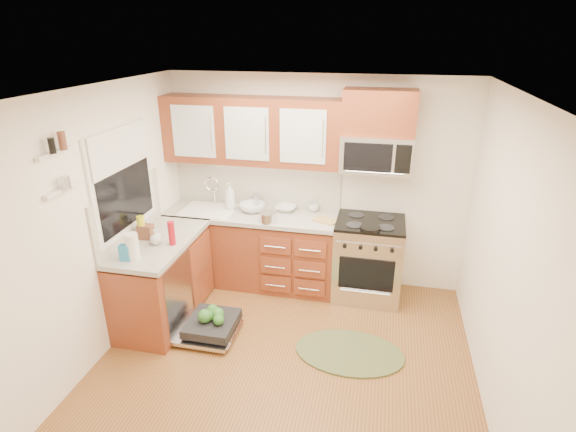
% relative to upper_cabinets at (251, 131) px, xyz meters
% --- Properties ---
extents(floor, '(3.50, 3.50, 0.00)m').
position_rel_upper_cabinets_xyz_m(floor, '(0.73, -1.57, -1.88)').
color(floor, brown).
rests_on(floor, ground).
extents(ceiling, '(3.50, 3.50, 0.00)m').
position_rel_upper_cabinets_xyz_m(ceiling, '(0.73, -1.57, 0.62)').
color(ceiling, white).
rests_on(ceiling, ground).
extents(wall_back, '(3.50, 0.04, 2.50)m').
position_rel_upper_cabinets_xyz_m(wall_back, '(0.73, 0.18, -0.62)').
color(wall_back, white).
rests_on(wall_back, ground).
extents(wall_front, '(3.50, 0.04, 2.50)m').
position_rel_upper_cabinets_xyz_m(wall_front, '(0.73, -3.33, -0.62)').
color(wall_front, white).
rests_on(wall_front, ground).
extents(wall_left, '(0.04, 3.50, 2.50)m').
position_rel_upper_cabinets_xyz_m(wall_left, '(-1.02, -1.57, -0.62)').
color(wall_left, white).
rests_on(wall_left, ground).
extents(wall_right, '(0.04, 3.50, 2.50)m').
position_rel_upper_cabinets_xyz_m(wall_right, '(2.48, -1.57, -0.62)').
color(wall_right, white).
rests_on(wall_right, ground).
extents(base_cabinet_back, '(2.05, 0.60, 0.85)m').
position_rel_upper_cabinets_xyz_m(base_cabinet_back, '(0.00, -0.12, -1.45)').
color(base_cabinet_back, maroon).
rests_on(base_cabinet_back, ground).
extents(base_cabinet_left, '(0.60, 1.25, 0.85)m').
position_rel_upper_cabinets_xyz_m(base_cabinet_left, '(-0.72, -1.05, -1.45)').
color(base_cabinet_left, maroon).
rests_on(base_cabinet_left, ground).
extents(countertop_back, '(2.07, 0.64, 0.05)m').
position_rel_upper_cabinets_xyz_m(countertop_back, '(0.00, -0.14, -0.97)').
color(countertop_back, '#BAB3AA').
rests_on(countertop_back, base_cabinet_back).
extents(countertop_left, '(0.64, 1.27, 0.05)m').
position_rel_upper_cabinets_xyz_m(countertop_left, '(-0.71, -1.05, -0.97)').
color(countertop_left, '#BAB3AA').
rests_on(countertop_left, base_cabinet_left).
extents(backsplash_back, '(2.05, 0.02, 0.57)m').
position_rel_upper_cabinets_xyz_m(backsplash_back, '(0.00, 0.16, -0.67)').
color(backsplash_back, '#AFAB9D').
rests_on(backsplash_back, ground).
extents(backsplash_left, '(0.02, 1.25, 0.57)m').
position_rel_upper_cabinets_xyz_m(backsplash_left, '(-1.01, -1.05, -0.67)').
color(backsplash_left, '#AFAB9D').
rests_on(backsplash_left, ground).
extents(upper_cabinets, '(2.05, 0.35, 0.75)m').
position_rel_upper_cabinets_xyz_m(upper_cabinets, '(0.00, 0.00, 0.00)').
color(upper_cabinets, maroon).
rests_on(upper_cabinets, ground).
extents(cabinet_over_mw, '(0.76, 0.35, 0.47)m').
position_rel_upper_cabinets_xyz_m(cabinet_over_mw, '(1.41, 0.00, 0.26)').
color(cabinet_over_mw, maroon).
rests_on(cabinet_over_mw, ground).
extents(range, '(0.76, 0.64, 0.95)m').
position_rel_upper_cabinets_xyz_m(range, '(1.41, -0.15, -1.40)').
color(range, silver).
rests_on(range, ground).
extents(microwave, '(0.76, 0.38, 0.40)m').
position_rel_upper_cabinets_xyz_m(microwave, '(1.41, -0.02, -0.18)').
color(microwave, silver).
rests_on(microwave, ground).
extents(sink, '(0.62, 0.50, 0.26)m').
position_rel_upper_cabinets_xyz_m(sink, '(-0.52, -0.16, -1.07)').
color(sink, white).
rests_on(sink, ground).
extents(dishwasher, '(0.70, 0.60, 0.20)m').
position_rel_upper_cabinets_xyz_m(dishwasher, '(-0.13, -1.27, -1.77)').
color(dishwasher, silver).
rests_on(dishwasher, ground).
extents(window, '(0.03, 1.05, 1.05)m').
position_rel_upper_cabinets_xyz_m(window, '(-1.01, -1.07, -0.32)').
color(window, white).
rests_on(window, ground).
extents(window_blind, '(0.02, 0.96, 0.40)m').
position_rel_upper_cabinets_xyz_m(window_blind, '(-0.98, -1.07, 0.00)').
color(window_blind, white).
rests_on(window_blind, ground).
extents(shelf_upper, '(0.04, 0.40, 0.03)m').
position_rel_upper_cabinets_xyz_m(shelf_upper, '(-0.99, -1.92, 0.17)').
color(shelf_upper, white).
rests_on(shelf_upper, ground).
extents(shelf_lower, '(0.04, 0.40, 0.03)m').
position_rel_upper_cabinets_xyz_m(shelf_lower, '(-0.99, -1.92, -0.12)').
color(shelf_lower, white).
rests_on(shelf_lower, ground).
extents(rug, '(1.24, 1.04, 0.02)m').
position_rel_upper_cabinets_xyz_m(rug, '(1.32, -1.26, -1.86)').
color(rug, '#5B6137').
rests_on(rug, ground).
extents(skillet, '(0.27, 0.27, 0.04)m').
position_rel_upper_cabinets_xyz_m(skillet, '(1.41, -0.40, -0.90)').
color(skillet, black).
rests_on(skillet, range).
extents(stock_pot, '(0.19, 0.19, 0.11)m').
position_rel_upper_cabinets_xyz_m(stock_pot, '(0.27, -0.35, -0.89)').
color(stock_pot, silver).
rests_on(stock_pot, countertop_back).
extents(cutting_board, '(0.31, 0.25, 0.02)m').
position_rel_upper_cabinets_xyz_m(cutting_board, '(0.91, -0.19, -0.94)').
color(cutting_board, '#AD884F').
rests_on(cutting_board, countertop_back).
extents(canister, '(0.11, 0.11, 0.16)m').
position_rel_upper_cabinets_xyz_m(canister, '(0.02, 0.07, -0.87)').
color(canister, silver).
rests_on(canister, countertop_back).
extents(paper_towel_roll, '(0.15, 0.15, 0.26)m').
position_rel_upper_cabinets_xyz_m(paper_towel_roll, '(-0.74, -1.48, -0.82)').
color(paper_towel_roll, white).
rests_on(paper_towel_roll, countertop_left).
extents(mustard_bottle, '(0.09, 0.09, 0.25)m').
position_rel_upper_cabinets_xyz_m(mustard_bottle, '(-0.90, -1.05, -0.83)').
color(mustard_bottle, yellow).
rests_on(mustard_bottle, countertop_left).
extents(red_bottle, '(0.07, 0.07, 0.25)m').
position_rel_upper_cabinets_xyz_m(red_bottle, '(-0.52, -1.12, -0.83)').
color(red_bottle, '#AB0E1A').
rests_on(red_bottle, countertop_left).
extents(wooden_box, '(0.15, 0.11, 0.15)m').
position_rel_upper_cabinets_xyz_m(wooden_box, '(-0.85, -1.04, -0.88)').
color(wooden_box, brown).
rests_on(wooden_box, countertop_left).
extents(blue_carton, '(0.10, 0.06, 0.16)m').
position_rel_upper_cabinets_xyz_m(blue_carton, '(-0.80, -1.52, -0.87)').
color(blue_carton, '#2983BF').
rests_on(blue_carton, countertop_left).
extents(bowl_a, '(0.26, 0.26, 0.06)m').
position_rel_upper_cabinets_xyz_m(bowl_a, '(0.39, 0.03, -0.92)').
color(bowl_a, '#999999').
rests_on(bowl_a, countertop_back).
extents(bowl_b, '(0.31, 0.31, 0.10)m').
position_rel_upper_cabinets_xyz_m(bowl_b, '(0.01, -0.08, -0.90)').
color(bowl_b, '#999999').
rests_on(bowl_b, countertop_back).
extents(cup, '(0.15, 0.15, 0.10)m').
position_rel_upper_cabinets_xyz_m(cup, '(0.72, 0.07, -0.90)').
color(cup, '#999999').
rests_on(cup, countertop_back).
extents(soap_bottle_a, '(0.16, 0.17, 0.33)m').
position_rel_upper_cabinets_xyz_m(soap_bottle_a, '(-0.27, -0.06, -0.78)').
color(soap_bottle_a, '#999999').
rests_on(soap_bottle_a, countertop_back).
extents(soap_bottle_b, '(0.09, 0.09, 0.17)m').
position_rel_upper_cabinets_xyz_m(soap_bottle_b, '(-0.90, -0.93, -0.86)').
color(soap_bottle_b, '#999999').
rests_on(soap_bottle_b, countertop_left).
extents(soap_bottle_c, '(0.14, 0.14, 0.16)m').
position_rel_upper_cabinets_xyz_m(soap_bottle_c, '(-0.69, -1.14, -0.87)').
color(soap_bottle_c, '#999999').
rests_on(soap_bottle_c, countertop_left).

